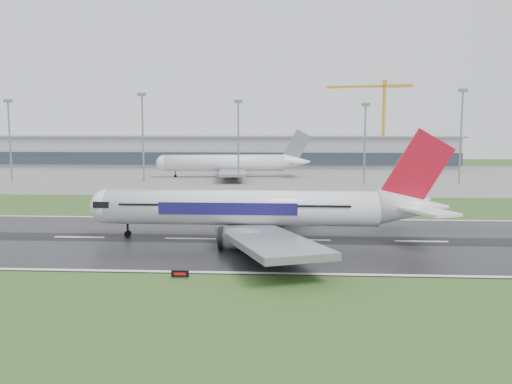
{
  "coord_description": "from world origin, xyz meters",
  "views": [
    {
      "loc": [
        36.99,
        -90.71,
        19.2
      ],
      "look_at": [
        30.83,
        12.0,
        7.0
      ],
      "focal_mm": 37.18,
      "sensor_mm": 36.0,
      "label": 1
    }
  ],
  "objects": [
    {
      "name": "ground",
      "position": [
        0.0,
        0.0,
        0.0
      ],
      "size": [
        520.0,
        520.0,
        0.0
      ],
      "primitive_type": "plane",
      "color": "#2A4D1C",
      "rests_on": "ground"
    },
    {
      "name": "runway",
      "position": [
        0.0,
        0.0,
        0.05
      ],
      "size": [
        400.0,
        45.0,
        0.1
      ],
      "primitive_type": "cube",
      "color": "black",
      "rests_on": "ground"
    },
    {
      "name": "apron",
      "position": [
        0.0,
        125.0,
        0.04
      ],
      "size": [
        400.0,
        130.0,
        0.08
      ],
      "primitive_type": "cube",
      "color": "slate",
      "rests_on": "ground"
    },
    {
      "name": "terminal",
      "position": [
        0.0,
        185.0,
        7.5
      ],
      "size": [
        240.0,
        36.0,
        15.0
      ],
      "primitive_type": "cube",
      "color": "#91939B",
      "rests_on": "ground"
    },
    {
      "name": "main_airliner",
      "position": [
        33.29,
        0.68,
        9.31
      ],
      "size": [
        62.71,
        59.76,
        18.42
      ],
      "primitive_type": null,
      "rotation": [
        0.0,
        0.0,
        -0.01
      ],
      "color": "white",
      "rests_on": "runway"
    },
    {
      "name": "parked_airliner",
      "position": [
        14.21,
        120.63,
        9.3
      ],
      "size": [
        68.81,
        64.96,
        18.43
      ],
      "primitive_type": null,
      "rotation": [
        0.0,
        0.0,
        0.11
      ],
      "color": "white",
      "rests_on": "apron"
    },
    {
      "name": "tower_crane",
      "position": [
        88.42,
        200.0,
        22.55
      ],
      "size": [
        45.37,
        11.4,
        45.1
      ],
      "primitive_type": null,
      "rotation": [
        0.0,
        0.0,
        -0.2
      ],
      "color": "gold",
      "rests_on": "ground"
    },
    {
      "name": "runway_sign",
      "position": [
        23.15,
        -24.52,
        0.52
      ],
      "size": [
        2.28,
        0.91,
        1.04
      ],
      "primitive_type": null,
      "rotation": [
        0.0,
        0.0,
        0.29
      ],
      "color": "black",
      "rests_on": "ground"
    },
    {
      "name": "floodmast_1",
      "position": [
        -65.67,
        100.0,
        14.47
      ],
      "size": [
        0.64,
        0.64,
        28.93
      ],
      "primitive_type": "cylinder",
      "color": "gray",
      "rests_on": "ground"
    },
    {
      "name": "floodmast_2",
      "position": [
        -15.69,
        100.0,
        15.56
      ],
      "size": [
        0.64,
        0.64,
        31.12
      ],
      "primitive_type": "cylinder",
      "color": "gray",
      "rests_on": "ground"
    },
    {
      "name": "floodmast_3",
      "position": [
        19.19,
        100.0,
        14.24
      ],
      "size": [
        0.64,
        0.64,
        28.48
      ],
      "primitive_type": "cylinder",
      "color": "gray",
      "rests_on": "ground"
    },
    {
      "name": "floodmast_4",
      "position": [
        64.3,
        100.0,
        13.63
      ],
      "size": [
        0.64,
        0.64,
        27.25
      ],
      "primitive_type": "cylinder",
      "color": "gray",
      "rests_on": "ground"
    },
    {
      "name": "floodmast_5",
      "position": [
        97.69,
        100.0,
        16.03
      ],
      "size": [
        0.64,
        0.64,
        32.05
      ],
      "primitive_type": "cylinder",
      "color": "gray",
      "rests_on": "ground"
    }
  ]
}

